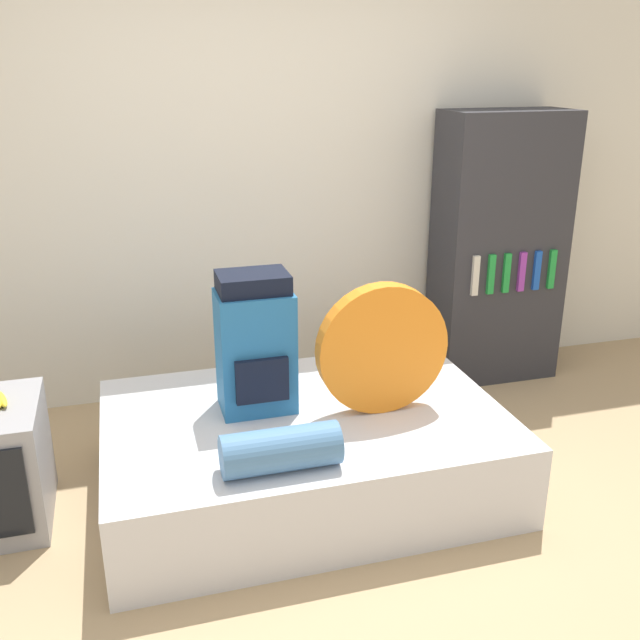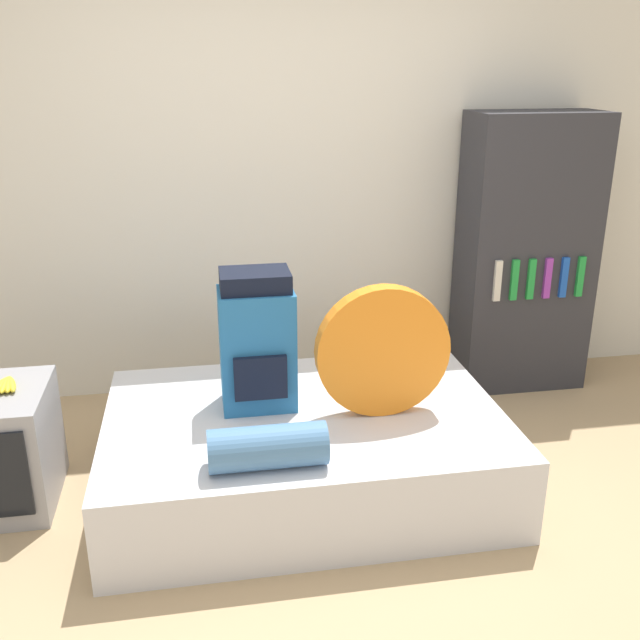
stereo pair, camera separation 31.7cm
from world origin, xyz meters
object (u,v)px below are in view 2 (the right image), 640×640
object	(u,v)px
tent_bag	(382,351)
sleeping_roll	(268,447)
backpack	(257,342)
bookshelf	(525,254)

from	to	relation	value
tent_bag	sleeping_roll	bearing A→B (deg)	-145.97
backpack	sleeping_roll	size ratio (longest dim) A/B	1.38
tent_bag	bookshelf	xyz separation A→B (m)	(1.16, 1.03, 0.13)
backpack	bookshelf	world-z (taller)	bookshelf
bookshelf	backpack	bearing A→B (deg)	-153.33
tent_bag	sleeping_roll	distance (m)	0.71
sleeping_roll	bookshelf	distance (m)	2.25
backpack	tent_bag	world-z (taller)	backpack
backpack	sleeping_roll	xyz separation A→B (m)	(-0.01, -0.56, -0.23)
sleeping_roll	bookshelf	bearing A→B (deg)	39.43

